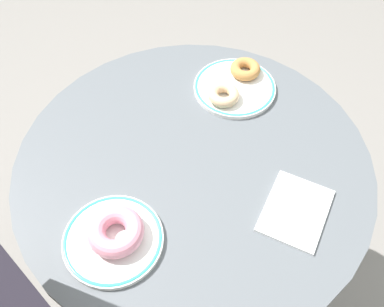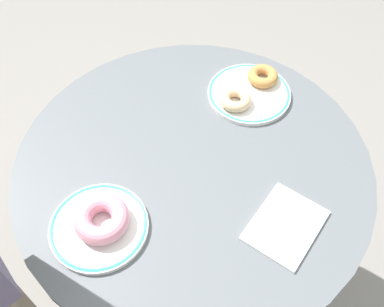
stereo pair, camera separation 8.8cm
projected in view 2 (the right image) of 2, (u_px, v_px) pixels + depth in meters
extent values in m
cube|color=gray|center=(193.00, 290.00, 1.48)|extent=(7.00, 7.00, 0.02)
cylinder|color=#565B60|center=(193.00, 164.00, 0.90)|extent=(0.73, 0.73, 0.02)
cylinder|color=#565B60|center=(193.00, 240.00, 1.18)|extent=(0.06, 0.06, 0.69)
cylinder|color=#565B60|center=(193.00, 287.00, 1.46)|extent=(0.39, 0.39, 0.03)
cylinder|color=white|center=(99.00, 227.00, 0.80)|extent=(0.18, 0.18, 0.01)
torus|color=#38B2A8|center=(99.00, 226.00, 0.79)|extent=(0.18, 0.18, 0.01)
cylinder|color=white|center=(249.00, 94.00, 1.00)|extent=(0.19, 0.19, 0.01)
torus|color=#38B2A8|center=(249.00, 93.00, 1.00)|extent=(0.18, 0.18, 0.01)
torus|color=pink|center=(102.00, 219.00, 0.78)|extent=(0.11, 0.11, 0.03)
torus|color=#BC7F42|center=(263.00, 76.00, 1.01)|extent=(0.10, 0.10, 0.02)
torus|color=#E0B789|center=(235.00, 99.00, 0.96)|extent=(0.09, 0.09, 0.02)
cube|color=white|center=(285.00, 226.00, 0.80)|extent=(0.15, 0.12, 0.01)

